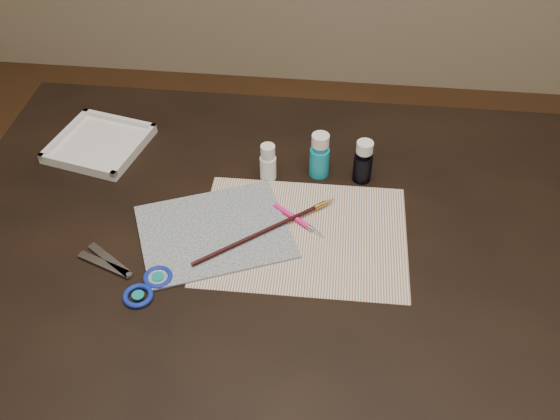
# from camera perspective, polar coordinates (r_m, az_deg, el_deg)

# --- Properties ---
(table) EXTENTS (1.30, 0.90, 0.75)m
(table) POSITION_cam_1_polar(r_m,az_deg,el_deg) (1.47, 0.00, -12.07)
(table) COLOR black
(table) RESTS_ON ground
(paper) EXTENTS (0.39, 0.30, 0.00)m
(paper) POSITION_cam_1_polar(r_m,az_deg,el_deg) (1.17, 2.10, -2.29)
(paper) COLOR white
(paper) RESTS_ON table
(canvas) EXTENTS (0.34, 0.31, 0.00)m
(canvas) POSITION_cam_1_polar(r_m,az_deg,el_deg) (1.18, -6.03, -1.96)
(canvas) COLOR #112339
(canvas) RESTS_ON paper
(paint_bottle_white) EXTENTS (0.04, 0.04, 0.08)m
(paint_bottle_white) POSITION_cam_1_polar(r_m,az_deg,el_deg) (1.27, -1.11, 4.40)
(paint_bottle_white) COLOR white
(paint_bottle_white) RESTS_ON table
(paint_bottle_cyan) EXTENTS (0.05, 0.05, 0.10)m
(paint_bottle_cyan) POSITION_cam_1_polar(r_m,az_deg,el_deg) (1.28, 3.65, 5.04)
(paint_bottle_cyan) COLOR #1492B0
(paint_bottle_cyan) RESTS_ON table
(paint_bottle_navy) EXTENTS (0.04, 0.04, 0.09)m
(paint_bottle_navy) POSITION_cam_1_polar(r_m,az_deg,el_deg) (1.27, 7.62, 4.44)
(paint_bottle_navy) COLOR black
(paint_bottle_navy) RESTS_ON table
(paintbrush) EXTENTS (0.25, 0.21, 0.01)m
(paintbrush) POSITION_cam_1_polar(r_m,az_deg,el_deg) (1.17, -1.10, -1.78)
(paintbrush) COLOR black
(paintbrush) RESTS_ON canvas
(craft_knife) EXTENTS (0.11, 0.09, 0.01)m
(craft_knife) POSITION_cam_1_polar(r_m,az_deg,el_deg) (1.19, 1.79, -1.01)
(craft_knife) COLOR #FF1F8A
(craft_knife) RESTS_ON paper
(scissors) EXTENTS (0.23, 0.17, 0.01)m
(scissors) POSITION_cam_1_polar(r_m,az_deg,el_deg) (1.14, -14.53, -5.62)
(scissors) COLOR silver
(scissors) RESTS_ON table
(palette_tray) EXTENTS (0.22, 0.22, 0.02)m
(palette_tray) POSITION_cam_1_polar(r_m,az_deg,el_deg) (1.42, -16.18, 5.89)
(palette_tray) COLOR white
(palette_tray) RESTS_ON table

